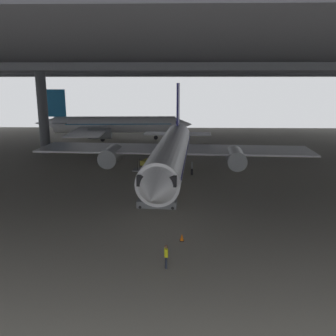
{
  "coord_description": "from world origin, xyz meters",
  "views": [
    {
      "loc": [
        1.48,
        -44.76,
        12.26
      ],
      "look_at": [
        0.47,
        -4.33,
        2.66
      ],
      "focal_mm": 38.8,
      "sensor_mm": 36.0,
      "label": 1
    }
  ],
  "objects_px": {
    "crew_worker_near_nose": "(166,255)",
    "traffic_cone_orange": "(182,237)",
    "airplane_main": "(171,152)",
    "boarding_stairs": "(156,200)",
    "airplane_distant": "(113,125)",
    "baggage_tug": "(147,162)",
    "crew_worker_by_stairs": "(171,190)"
  },
  "relations": [
    {
      "from": "crew_worker_near_nose",
      "to": "traffic_cone_orange",
      "type": "height_order",
      "value": "crew_worker_near_nose"
    },
    {
      "from": "traffic_cone_orange",
      "to": "airplane_main",
      "type": "bearing_deg",
      "value": 93.44
    },
    {
      "from": "boarding_stairs",
      "to": "airplane_distant",
      "type": "distance_m",
      "value": 44.89
    },
    {
      "from": "airplane_main",
      "to": "baggage_tug",
      "type": "bearing_deg",
      "value": 116.57
    },
    {
      "from": "airplane_main",
      "to": "crew_worker_near_nose",
      "type": "bearing_deg",
      "value": -89.99
    },
    {
      "from": "boarding_stairs",
      "to": "baggage_tug",
      "type": "bearing_deg",
      "value": 97.7
    },
    {
      "from": "airplane_main",
      "to": "airplane_distant",
      "type": "height_order",
      "value": "airplane_main"
    },
    {
      "from": "crew_worker_near_nose",
      "to": "baggage_tug",
      "type": "height_order",
      "value": "crew_worker_near_nose"
    },
    {
      "from": "airplane_main",
      "to": "airplane_distant",
      "type": "distance_m",
      "value": 35.07
    },
    {
      "from": "baggage_tug",
      "to": "crew_worker_by_stairs",
      "type": "bearing_deg",
      "value": -76.18
    },
    {
      "from": "crew_worker_near_nose",
      "to": "airplane_distant",
      "type": "relative_size",
      "value": 0.05
    },
    {
      "from": "crew_worker_near_nose",
      "to": "airplane_distant",
      "type": "xyz_separation_m",
      "value": [
        -13.22,
        55.59,
        2.36
      ]
    },
    {
      "from": "airplane_main",
      "to": "boarding_stairs",
      "type": "distance_m",
      "value": 11.17
    },
    {
      "from": "crew_worker_near_nose",
      "to": "airplane_distant",
      "type": "distance_m",
      "value": 57.18
    },
    {
      "from": "boarding_stairs",
      "to": "airplane_distant",
      "type": "height_order",
      "value": "airplane_distant"
    },
    {
      "from": "boarding_stairs",
      "to": "crew_worker_near_nose",
      "type": "relative_size",
      "value": 2.85
    },
    {
      "from": "airplane_main",
      "to": "crew_worker_near_nose",
      "type": "distance_m",
      "value": 23.25
    },
    {
      "from": "boarding_stairs",
      "to": "airplane_main",
      "type": "bearing_deg",
      "value": 82.91
    },
    {
      "from": "boarding_stairs",
      "to": "crew_worker_near_nose",
      "type": "bearing_deg",
      "value": -83.82
    },
    {
      "from": "traffic_cone_orange",
      "to": "crew_worker_by_stairs",
      "type": "bearing_deg",
      "value": 95.76
    },
    {
      "from": "baggage_tug",
      "to": "traffic_cone_orange",
      "type": "bearing_deg",
      "value": -79.39
    },
    {
      "from": "crew_worker_near_nose",
      "to": "baggage_tug",
      "type": "distance_m",
      "value": 30.97
    },
    {
      "from": "airplane_main",
      "to": "airplane_distant",
      "type": "xyz_separation_m",
      "value": [
        -13.21,
        32.48,
        -0.25
      ]
    },
    {
      "from": "traffic_cone_orange",
      "to": "baggage_tug",
      "type": "height_order",
      "value": "baggage_tug"
    },
    {
      "from": "crew_worker_near_nose",
      "to": "boarding_stairs",
      "type": "bearing_deg",
      "value": 96.18
    },
    {
      "from": "airplane_main",
      "to": "baggage_tug",
      "type": "xyz_separation_m",
      "value": [
        -3.81,
        7.63,
        -3.04
      ]
    },
    {
      "from": "airplane_main",
      "to": "crew_worker_near_nose",
      "type": "relative_size",
      "value": 23.21
    },
    {
      "from": "airplane_main",
      "to": "crew_worker_by_stairs",
      "type": "relative_size",
      "value": 23.54
    },
    {
      "from": "crew_worker_near_nose",
      "to": "traffic_cone_orange",
      "type": "relative_size",
      "value": 2.8
    },
    {
      "from": "airplane_distant",
      "to": "traffic_cone_orange",
      "type": "relative_size",
      "value": 56.67
    },
    {
      "from": "airplane_main",
      "to": "crew_worker_near_nose",
      "type": "height_order",
      "value": "airplane_main"
    },
    {
      "from": "crew_worker_by_stairs",
      "to": "baggage_tug",
      "type": "distance_m",
      "value": 16.19
    }
  ]
}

